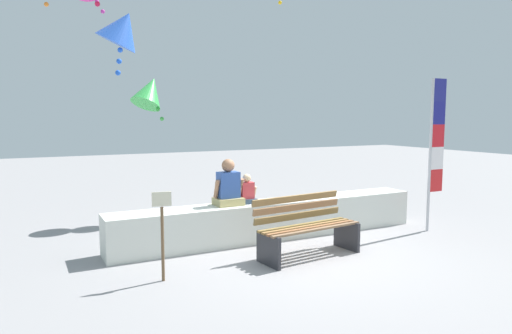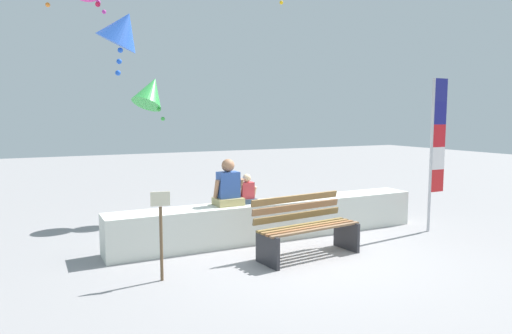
{
  "view_description": "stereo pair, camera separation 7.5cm",
  "coord_description": "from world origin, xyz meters",
  "views": [
    {
      "loc": [
        -3.76,
        -5.61,
        2.07
      ],
      "look_at": [
        -0.32,
        1.11,
        1.23
      ],
      "focal_mm": 32.24,
      "sensor_mm": 36.0,
      "label": 1
    },
    {
      "loc": [
        -3.69,
        -5.65,
        2.07
      ],
      "look_at": [
        -0.32,
        1.11,
        1.23
      ],
      "focal_mm": 32.24,
      "sensor_mm": 36.0,
      "label": 2
    }
  ],
  "objects": [
    {
      "name": "person_child",
      "position": [
        -0.48,
        1.14,
        0.82
      ],
      "size": [
        0.32,
        0.23,
        0.49
      ],
      "color": "#2E3F54",
      "rests_on": "seawall_ledge"
    },
    {
      "name": "flag_banner",
      "position": [
        2.83,
        0.24,
        1.58
      ],
      "size": [
        0.35,
        0.05,
        2.73
      ],
      "color": "#B7B7BC",
      "rests_on": "ground"
    },
    {
      "name": "park_bench",
      "position": [
        -0.05,
        -0.01,
        0.42
      ],
      "size": [
        1.66,
        0.78,
        0.88
      ],
      "color": "#856345",
      "rests_on": "ground"
    },
    {
      "name": "kite_green",
      "position": [
        -1.46,
        3.47,
        2.56
      ],
      "size": [
        0.99,
        0.93,
        0.98
      ],
      "color": "green"
    },
    {
      "name": "kite_blue",
      "position": [
        -2.28,
        1.86,
        3.43
      ],
      "size": [
        1.01,
        0.93,
        1.14
      ],
      "color": "blue"
    },
    {
      "name": "seawall_ledge",
      "position": [
        0.0,
        1.11,
        0.32
      ],
      "size": [
        5.59,
        0.6,
        0.63
      ],
      "primitive_type": "cube",
      "color": "silver",
      "rests_on": "ground"
    },
    {
      "name": "sign_post",
      "position": [
        -2.25,
        -0.08,
        0.68
      ],
      "size": [
        0.24,
        0.06,
        1.14
      ],
      "color": "brown",
      "rests_on": "ground"
    },
    {
      "name": "person_adult",
      "position": [
        -0.81,
        1.14,
        0.93
      ],
      "size": [
        0.49,
        0.36,
        0.75
      ],
      "color": "tan",
      "rests_on": "seawall_ledge"
    },
    {
      "name": "ground_plane",
      "position": [
        0.0,
        0.0,
        0.0
      ],
      "size": [
        40.0,
        40.0,
        0.0
      ],
      "primitive_type": "plane",
      "color": "gray"
    }
  ]
}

